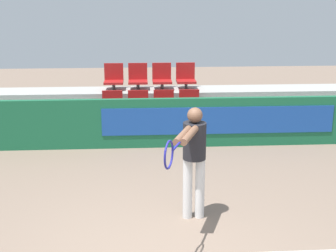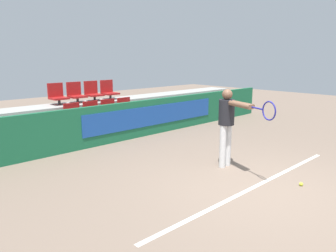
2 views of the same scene
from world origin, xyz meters
name	(u,v)px [view 2 (image 2 of 2)]	position (x,y,z in m)	size (l,w,h in m)	color
ground_plane	(259,187)	(0.00, 0.00, 0.00)	(30.00, 30.00, 0.00)	#7A6656
court_baseline	(256,186)	(0.00, 0.06, 0.00)	(5.27, 0.08, 0.01)	white
barrier_wall	(117,123)	(0.04, 4.23, 0.51)	(12.80, 0.14, 1.01)	#19603D
bleacher_tier_front	(105,130)	(0.00, 4.75, 0.23)	(12.40, 0.86, 0.46)	#9E9E99
bleacher_tier_middle	(88,118)	(0.00, 5.61, 0.46)	(12.40, 0.86, 0.92)	#9E9E99
stadium_chair_0	(74,116)	(-0.82, 4.87, 0.71)	(0.43, 0.42, 0.57)	#333333
stadium_chair_1	(93,113)	(-0.27, 4.87, 0.71)	(0.43, 0.42, 0.57)	#333333
stadium_chair_2	(110,111)	(0.27, 4.87, 0.71)	(0.43, 0.42, 0.57)	#333333
stadium_chair_3	(126,109)	(0.82, 4.87, 0.71)	(0.43, 0.42, 0.57)	#333333
stadium_chair_4	(58,95)	(-0.82, 5.73, 1.17)	(0.43, 0.42, 0.57)	#333333
stadium_chair_5	(76,94)	(-0.27, 5.73, 1.17)	(0.43, 0.42, 0.57)	#333333
stadium_chair_6	(93,92)	(0.27, 5.73, 1.17)	(0.43, 0.42, 0.57)	#333333
stadium_chair_7	(109,91)	(0.82, 5.73, 1.17)	(0.43, 0.42, 0.57)	#333333
tennis_player	(229,120)	(0.45, 1.01, 0.98)	(0.64, 1.46, 1.58)	silver
tennis_ball	(301,184)	(0.58, -0.47, 0.03)	(0.07, 0.07, 0.07)	#CCDB33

